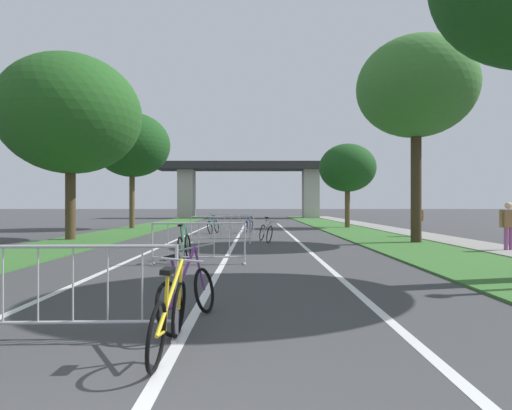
% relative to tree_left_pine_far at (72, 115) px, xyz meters
% --- Properties ---
extents(grass_verge_left, '(3.17, 55.96, 0.05)m').
position_rel_tree_left_pine_far_xyz_m(grass_verge_left, '(0.72, 6.69, -5.25)').
color(grass_verge_left, '#386B2D').
rests_on(grass_verge_left, ground).
extents(grass_verge_right, '(3.17, 55.96, 0.05)m').
position_rel_tree_left_pine_far_xyz_m(grass_verge_right, '(13.21, 6.69, -5.25)').
color(grass_verge_right, '#386B2D').
rests_on(grass_verge_right, ground).
extents(sidewalk_path_right, '(1.87, 55.96, 0.08)m').
position_rel_tree_left_pine_far_xyz_m(sidewalk_path_right, '(15.73, 6.69, -5.24)').
color(sidewalk_path_right, gray).
rests_on(sidewalk_path_right, ground).
extents(lane_stripe_center, '(0.14, 32.37, 0.01)m').
position_rel_tree_left_pine_far_xyz_m(lane_stripe_center, '(6.96, -0.02, -5.28)').
color(lane_stripe_center, silver).
rests_on(lane_stripe_center, ground).
extents(lane_stripe_right_lane, '(0.14, 32.37, 0.01)m').
position_rel_tree_left_pine_far_xyz_m(lane_stripe_right_lane, '(9.52, -0.02, -5.28)').
color(lane_stripe_right_lane, silver).
rests_on(lane_stripe_right_lane, ground).
extents(lane_stripe_left_lane, '(0.14, 32.37, 0.01)m').
position_rel_tree_left_pine_far_xyz_m(lane_stripe_left_lane, '(4.40, -0.02, -5.28)').
color(lane_stripe_left_lane, silver).
rests_on(lane_stripe_left_lane, ground).
extents(overpass_bridge, '(20.51, 4.17, 6.27)m').
position_rel_tree_left_pine_far_xyz_m(overpass_bridge, '(6.96, 30.05, -0.64)').
color(overpass_bridge, '#2D2D30').
rests_on(overpass_bridge, ground).
extents(tree_left_pine_far, '(5.84, 5.84, 7.77)m').
position_rel_tree_left_pine_far_xyz_m(tree_left_pine_far, '(0.00, 0.00, 0.00)').
color(tree_left_pine_far, '#4C3823').
rests_on(tree_left_pine_far, ground).
extents(tree_left_oak_mid, '(4.67, 4.67, 7.19)m').
position_rel_tree_left_pine_far_xyz_m(tree_left_oak_mid, '(0.11, 8.44, -0.08)').
color(tree_left_oak_mid, brown).
rests_on(tree_left_oak_mid, ground).
extents(tree_right_pine_near, '(4.56, 4.56, 8.01)m').
position_rel_tree_left_pine_far_xyz_m(tree_right_pine_near, '(14.02, -1.34, 0.76)').
color(tree_right_pine_near, '#3D2D1E').
rests_on(tree_right_pine_near, ground).
extents(tree_right_oak_near, '(3.63, 3.63, 5.43)m').
position_rel_tree_left_pine_far_xyz_m(tree_right_oak_near, '(13.69, 9.47, -1.41)').
color(tree_right_oak_near, brown).
rests_on(tree_right_oak_near, ground).
extents(crowd_barrier_nearest, '(2.39, 0.52, 1.05)m').
position_rel_tree_left_pine_far_xyz_m(crowd_barrier_nearest, '(5.75, -13.02, -4.76)').
color(crowd_barrier_nearest, '#ADADB2').
rests_on(crowd_barrier_nearest, ground).
extents(crowd_barrier_second, '(2.39, 0.52, 1.05)m').
position_rel_tree_left_pine_far_xyz_m(crowd_barrier_second, '(6.36, -7.13, -4.76)').
color(crowd_barrier_second, '#ADADB2').
rests_on(crowd_barrier_second, ground).
extents(crowd_barrier_third, '(2.38, 0.49, 1.05)m').
position_rel_tree_left_pine_far_xyz_m(crowd_barrier_third, '(6.42, -1.25, -4.76)').
color(crowd_barrier_third, '#ADADB2').
rests_on(crowd_barrier_third, ground).
extents(crowd_barrier_fourth, '(2.39, 0.52, 1.05)m').
position_rel_tree_left_pine_far_xyz_m(crowd_barrier_fourth, '(6.52, 4.64, -4.76)').
color(crowd_barrier_fourth, '#ADADB2').
rests_on(crowd_barrier_fourth, ground).
extents(bicycle_silver_0, '(0.77, 1.76, 1.00)m').
position_rel_tree_left_pine_far_xyz_m(bicycle_silver_0, '(8.20, -0.71, -4.89)').
color(bicycle_silver_0, black).
rests_on(bicycle_silver_0, ground).
extents(bicycle_green_1, '(0.47, 1.65, 1.02)m').
position_rel_tree_left_pine_far_xyz_m(bicycle_green_1, '(5.92, -6.67, -4.89)').
color(bicycle_green_1, black).
rests_on(bicycle_green_1, ground).
extents(bicycle_purple_2, '(0.59, 1.70, 0.98)m').
position_rel_tree_left_pine_far_xyz_m(bicycle_purple_2, '(6.94, -12.42, -4.92)').
color(bicycle_purple_2, black).
rests_on(bicycle_purple_2, ground).
extents(bicycle_blue_3, '(0.58, 1.70, 0.97)m').
position_rel_tree_left_pine_far_xyz_m(bicycle_blue_3, '(7.41, 5.05, -4.91)').
color(bicycle_blue_3, black).
rests_on(bicycle_blue_3, ground).
extents(bicycle_teal_4, '(0.68, 1.71, 0.95)m').
position_rel_tree_left_pine_far_xyz_m(bicycle_teal_4, '(5.56, 4.30, -4.90)').
color(bicycle_teal_4, black).
rests_on(bicycle_teal_4, ground).
extents(bicycle_yellow_5, '(0.47, 1.63, 0.91)m').
position_rel_tree_left_pine_far_xyz_m(bicycle_yellow_5, '(6.93, -13.49, -4.91)').
color(bicycle_yellow_5, black).
rests_on(bicycle_yellow_5, ground).
extents(pedestrian_with_backpack, '(0.54, 0.34, 1.50)m').
position_rel_tree_left_pine_far_xyz_m(pedestrian_with_backpack, '(15.21, 1.64, -4.37)').
color(pedestrian_with_backpack, '#B21E1E').
rests_on(pedestrian_with_backpack, ground).
extents(pedestrian_strolling, '(0.57, 0.32, 1.59)m').
position_rel_tree_left_pine_far_xyz_m(pedestrian_strolling, '(15.76, -4.44, -4.32)').
color(pedestrian_strolling, '#994C8C').
rests_on(pedestrian_strolling, ground).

